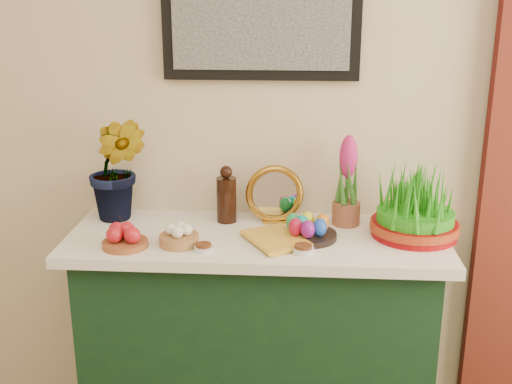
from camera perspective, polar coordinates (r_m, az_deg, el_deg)
room at (r=0.34m, az=-2.60°, el=8.14°), size 4.50×4.54×2.72m
sideboard at (r=2.59m, az=0.08°, el=-13.37°), size 1.30×0.45×0.85m
tablecloth at (r=2.40m, az=0.08°, el=-4.20°), size 1.40×0.55×0.04m
hyacinth_green at (r=2.52m, az=-12.30°, el=3.52°), size 0.29×0.25×0.55m
apple_bowl at (r=2.31m, az=-11.57°, el=-4.01°), size 0.18×0.18×0.08m
garlic_basket at (r=2.29m, az=-6.86°, el=-3.93°), size 0.16×0.16×0.08m
vinegar_cruet at (r=2.49m, az=-2.64°, el=-0.46°), size 0.08×0.08×0.23m
mirror at (r=2.48m, az=1.66°, el=-0.24°), size 0.23×0.08×0.23m
book at (r=2.27m, az=-0.24°, el=-4.51°), size 0.26×0.28×0.03m
spice_dish_left at (r=2.24m, az=-4.66°, el=-4.95°), size 0.07×0.07×0.03m
spice_dish_right at (r=2.22m, az=4.22°, el=-5.10°), size 0.08×0.08×0.03m
egg_plate at (r=2.34m, az=4.56°, el=-3.33°), size 0.25×0.25×0.09m
hyacinth_pink at (r=2.46m, az=8.11°, el=0.63°), size 0.11×0.11×0.35m
wheatgrass_sabzeh at (r=2.40m, az=14.03°, el=-1.21°), size 0.32×0.32×0.26m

